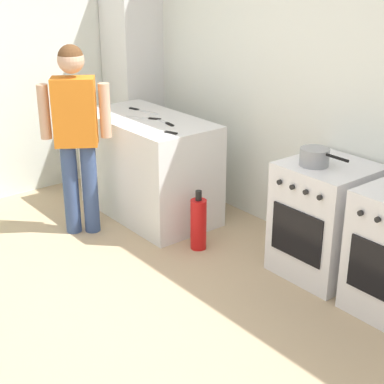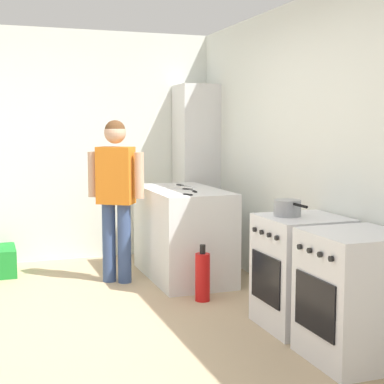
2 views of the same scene
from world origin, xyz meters
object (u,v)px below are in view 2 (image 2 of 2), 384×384
(oven_left, at_px, (302,272))
(oven_right, at_px, (355,296))
(person, at_px, (116,187))
(pot, at_px, (287,208))
(knife_bread, at_px, (185,186))
(knife_carving, at_px, (180,189))
(larder_cabinet, at_px, (196,171))
(knife_utility, at_px, (193,191))
(fire_extinguisher, at_px, (203,276))
(knife_paring, at_px, (186,194))

(oven_left, height_order, oven_right, same)
(oven_left, bearing_deg, person, -148.86)
(oven_left, bearing_deg, pot, -122.67)
(oven_right, relative_size, knife_bread, 2.44)
(knife_carving, bearing_deg, pot, 10.81)
(knife_carving, relative_size, larder_cabinet, 0.15)
(knife_carving, xyz_separation_m, person, (-0.04, -0.64, 0.03))
(knife_utility, height_order, larder_cabinet, larder_cabinet)
(knife_utility, height_order, knife_bread, same)
(larder_cabinet, bearing_deg, fire_extinguisher, -18.05)
(knife_utility, xyz_separation_m, knife_bread, (-0.47, 0.08, -0.00))
(pot, height_order, knife_bread, pot)
(oven_left, xyz_separation_m, knife_carving, (-1.70, -0.41, 0.48))
(oven_right, distance_m, pot, 0.90)
(pot, height_order, knife_paring, pot)
(person, height_order, larder_cabinet, larder_cabinet)
(knife_paring, height_order, knife_bread, same)
(knife_bread, distance_m, person, 0.79)
(oven_left, distance_m, fire_extinguisher, 1.01)
(knife_carving, bearing_deg, knife_paring, -12.26)
(person, bearing_deg, knife_carving, 86.33)
(person, bearing_deg, fire_extinguisher, 33.38)
(larder_cabinet, bearing_deg, oven_left, -2.20)
(knife_paring, height_order, person, person)
(oven_right, height_order, fire_extinguisher, oven_right)
(knife_utility, xyz_separation_m, knife_carving, (-0.25, -0.05, -0.00))
(pot, height_order, larder_cabinet, larder_cabinet)
(person, bearing_deg, knife_bread, 103.31)
(knife_paring, bearing_deg, person, -134.19)
(oven_left, relative_size, knife_paring, 4.10)
(knife_paring, relative_size, knife_carving, 0.70)
(oven_left, height_order, knife_utility, knife_utility)
(oven_right, relative_size, knife_carving, 2.89)
(oven_right, height_order, knife_utility, knife_utility)
(fire_extinguisher, xyz_separation_m, larder_cabinet, (-1.78, 0.58, 0.78))
(knife_carving, distance_m, knife_bread, 0.26)
(knife_carving, bearing_deg, knife_bread, 149.71)
(oven_right, height_order, larder_cabinet, larder_cabinet)
(knife_paring, height_order, knife_carving, same)
(pot, relative_size, fire_extinguisher, 0.77)
(knife_paring, bearing_deg, oven_right, 15.10)
(pot, relative_size, knife_carving, 1.31)
(oven_right, height_order, pot, pot)
(oven_right, xyz_separation_m, fire_extinguisher, (-1.56, -0.48, -0.21))
(oven_left, distance_m, knife_carving, 1.81)
(knife_carving, bearing_deg, fire_extinguisher, -4.73)
(knife_utility, bearing_deg, pot, 10.51)
(larder_cabinet, bearing_deg, knife_utility, -20.89)
(knife_paring, bearing_deg, knife_bread, 161.54)
(fire_extinguisher, bearing_deg, larder_cabinet, 161.95)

